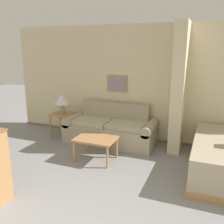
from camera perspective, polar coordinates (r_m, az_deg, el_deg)
name	(u,v)px	position (r m, az deg, el deg)	size (l,w,h in m)	color
wall_back	(151,85)	(5.64, 8.99, 6.16)	(7.00, 0.16, 2.60)	beige
wall_partition_pillar	(179,89)	(5.18, 15.05, 5.17)	(0.24, 0.60, 2.60)	beige
couch	(111,129)	(5.65, -0.31, -3.87)	(2.04, 0.84, 0.87)	tan
coffee_table	(96,140)	(4.75, -3.76, -6.51)	(0.76, 0.55, 0.44)	#B27F4C
side_table	(63,117)	(6.15, -11.16, -1.05)	(0.50, 0.50, 0.56)	#B27F4C
table_lamp	(62,100)	(6.05, -11.36, 2.79)	(0.36, 0.36, 0.47)	tan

